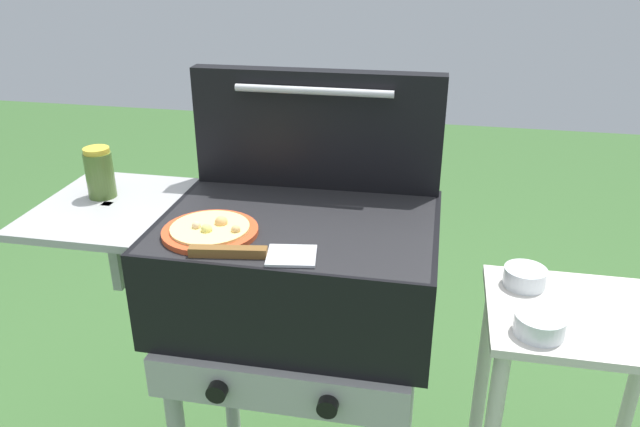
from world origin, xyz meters
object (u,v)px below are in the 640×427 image
Objects in this scene: grill at (293,274)px; topping_bowl_near at (539,325)px; spatula at (254,253)px; prep_table at (573,386)px; topping_bowl_far at (525,278)px; sauce_jar at (100,173)px; pizza_cheese at (211,230)px.

topping_bowl_near is (0.55, -0.10, -0.01)m from grill.
prep_table is at bearing 15.09° from spatula.
grill reaches higher than prep_table.
topping_bowl_near is at bearing -10.06° from grill.
grill is 0.55m from topping_bowl_far.
topping_bowl_near and topping_bowl_far have the same top height.
topping_bowl_near is at bearing -139.25° from prep_table.
sauce_jar is 0.52m from spatula.
grill is 4.56× the size of pizza_cheese.
prep_table is 0.28m from topping_bowl_near.
pizza_cheese is 0.15m from spatula.
sauce_jar is at bearing 156.06° from pizza_cheese.
topping_bowl_far is (-0.13, 0.10, 0.23)m from prep_table.
grill is at bearing 169.94° from topping_bowl_near.
spatula is at bearing -26.66° from sauce_jar.
topping_bowl_far is (0.58, 0.29, -0.16)m from spatula.
topping_bowl_near is 1.06× the size of topping_bowl_far.
topping_bowl_far is at bearing 93.03° from topping_bowl_near.
spatula reaches higher than grill.
pizza_cheese is 0.73m from topping_bowl_near.
topping_bowl_far is (1.04, 0.05, -0.21)m from sauce_jar.
grill is 0.56m from topping_bowl_near.
grill is 0.54m from sauce_jar.
grill is at bearing -5.21° from sauce_jar.
grill is at bearing 79.35° from spatula.
topping_bowl_far is at bearing 16.25° from pizza_cheese.
grill is 3.61× the size of spatula.
pizza_cheese is at bearing -179.46° from topping_bowl_near.
grill is 7.56× the size of sauce_jar.
grill is 8.97× the size of topping_bowl_near.
topping_bowl_near is at bearing 8.53° from spatula.
prep_table is (0.71, 0.19, -0.38)m from spatula.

